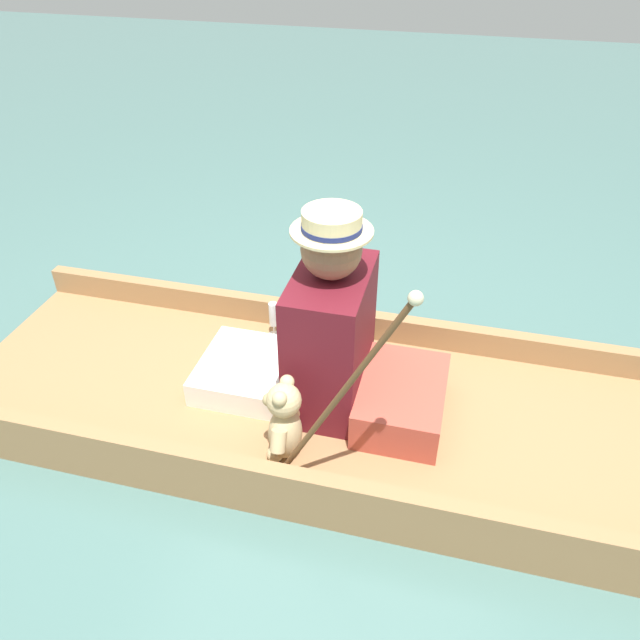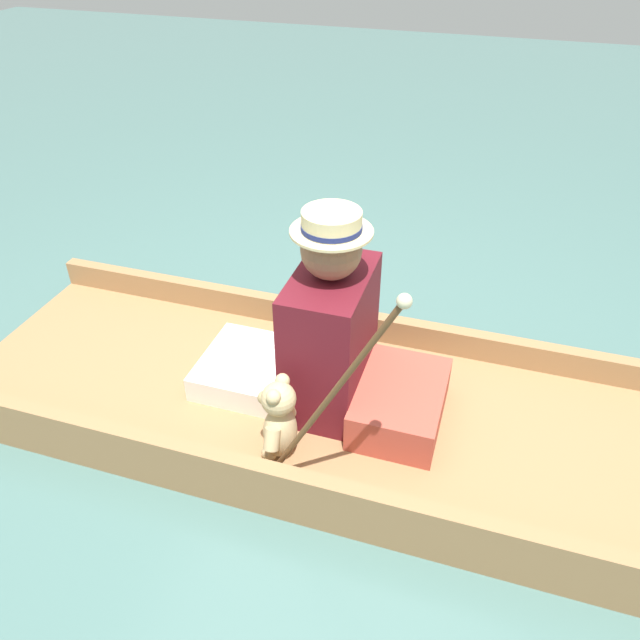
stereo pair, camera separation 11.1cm
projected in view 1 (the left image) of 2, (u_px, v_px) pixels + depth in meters
The scene contains 7 objects.
ground_plane at pixel (304, 416), 2.62m from camera, with size 16.00×16.00×0.00m, color #476B66.
punt_boat at pixel (304, 405), 2.58m from camera, with size 1.04×2.90×0.23m.
seat_cushion at pixel (402, 399), 2.43m from camera, with size 0.46×0.33×0.16m.
seated_person at pixel (315, 333), 2.40m from camera, with size 0.46×0.69×0.83m.
teddy_bear at pixel (284, 422), 2.22m from camera, with size 0.24×0.14×0.34m.
wine_glass at pixel (273, 317), 2.84m from camera, with size 0.06×0.06×0.18m.
walking_cane at pixel (349, 383), 1.89m from camera, with size 0.04×0.45×0.86m.
Camera 1 is at (-1.82, -0.53, 1.85)m, focal length 35.00 mm.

